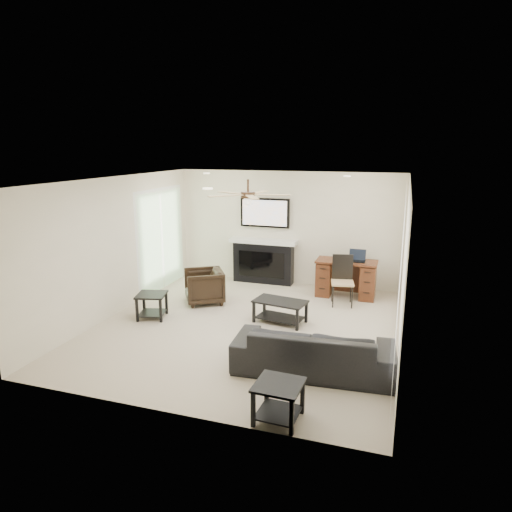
# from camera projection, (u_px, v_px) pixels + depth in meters

# --- Properties ---
(room_shell) EXTENTS (5.50, 5.54, 2.52)m
(room_shell) POSITION_uv_depth(u_px,v_px,m) (258.00, 230.00, 7.47)
(room_shell) COLOR #BAAB95
(room_shell) RESTS_ON ground
(sofa) EXTENTS (2.22, 0.99, 0.63)m
(sofa) POSITION_uv_depth(u_px,v_px,m) (313.00, 350.00, 6.21)
(sofa) COLOR black
(sofa) RESTS_ON ground
(armchair) EXTENTS (1.00, 0.99, 0.67)m
(armchair) POSITION_uv_depth(u_px,v_px,m) (204.00, 286.00, 8.98)
(armchair) COLOR black
(armchair) RESTS_ON ground
(coffee_table) EXTENTS (0.97, 0.64, 0.40)m
(coffee_table) POSITION_uv_depth(u_px,v_px,m) (280.00, 311.00, 7.99)
(coffee_table) COLOR black
(coffee_table) RESTS_ON ground
(end_table_near) EXTENTS (0.54, 0.54, 0.45)m
(end_table_near) POSITION_uv_depth(u_px,v_px,m) (278.00, 402.00, 5.12)
(end_table_near) COLOR black
(end_table_near) RESTS_ON ground
(end_table_left) EXTENTS (0.61, 0.61, 0.45)m
(end_table_left) POSITION_uv_depth(u_px,v_px,m) (152.00, 306.00, 8.20)
(end_table_left) COLOR black
(end_table_left) RESTS_ON ground
(fireplace_unit) EXTENTS (1.52, 0.34, 1.91)m
(fireplace_unit) POSITION_uv_depth(u_px,v_px,m) (263.00, 241.00, 10.16)
(fireplace_unit) COLOR black
(fireplace_unit) RESTS_ON ground
(desk) EXTENTS (1.22, 0.56, 0.76)m
(desk) POSITION_uv_depth(u_px,v_px,m) (346.00, 279.00, 9.33)
(desk) COLOR #3B170E
(desk) RESTS_ON ground
(desk_chair) EXTENTS (0.50, 0.51, 0.97)m
(desk_chair) POSITION_uv_depth(u_px,v_px,m) (343.00, 281.00, 8.80)
(desk_chair) COLOR black
(desk_chair) RESTS_ON ground
(laptop) EXTENTS (0.33, 0.24, 0.23)m
(laptop) POSITION_uv_depth(u_px,v_px,m) (357.00, 256.00, 9.14)
(laptop) COLOR black
(laptop) RESTS_ON desk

